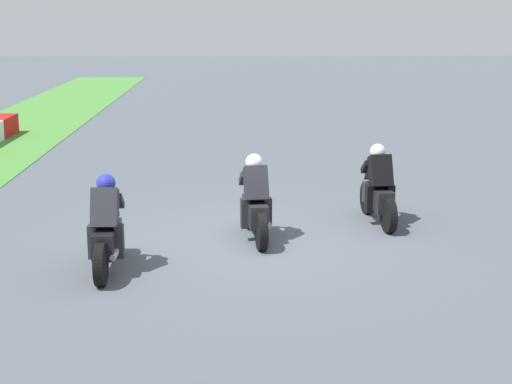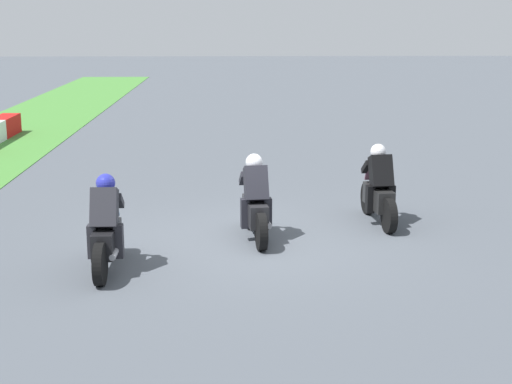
# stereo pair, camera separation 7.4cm
# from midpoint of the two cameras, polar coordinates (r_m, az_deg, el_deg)

# --- Properties ---
(ground_plane) EXTENTS (120.00, 120.00, 0.00)m
(ground_plane) POSITION_cam_midpoint_polar(r_m,az_deg,el_deg) (13.59, -0.45, -3.66)
(ground_plane) COLOR #4C525A
(rider_lane_a) EXTENTS (2.04, 0.57, 1.51)m
(rider_lane_a) POSITION_cam_midpoint_polar(r_m,az_deg,el_deg) (14.81, 8.89, 0.08)
(rider_lane_a) COLOR black
(rider_lane_a) RESTS_ON ground_plane
(rider_lane_b) EXTENTS (2.04, 0.58, 1.51)m
(rider_lane_b) POSITION_cam_midpoint_polar(r_m,az_deg,el_deg) (13.59, -0.22, -0.93)
(rider_lane_b) COLOR black
(rider_lane_b) RESTS_ON ground_plane
(rider_lane_c) EXTENTS (2.04, 0.54, 1.51)m
(rider_lane_c) POSITION_cam_midpoint_polar(r_m,az_deg,el_deg) (12.15, -11.13, -2.89)
(rider_lane_c) COLOR black
(rider_lane_c) RESTS_ON ground_plane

